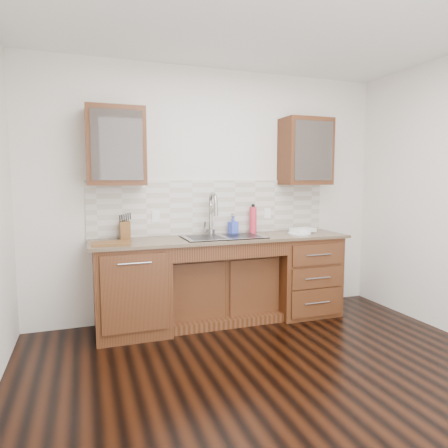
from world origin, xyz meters
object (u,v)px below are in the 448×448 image
object	(u,v)px
soap_bottle	(233,225)
cutting_board	(111,243)
plate	(299,233)
knife_block	(125,230)
water_bottle	(253,220)

from	to	relation	value
soap_bottle	cutting_board	xyz separation A→B (m)	(-1.32, -0.29, -0.09)
plate	knife_block	distance (m)	1.88
soap_bottle	plate	bearing A→B (deg)	-33.62
soap_bottle	plate	distance (m)	0.74
soap_bottle	knife_block	world-z (taller)	soap_bottle
water_bottle	knife_block	bearing A→B (deg)	-179.07
soap_bottle	water_bottle	world-z (taller)	water_bottle
plate	cutting_board	bearing A→B (deg)	-178.76
soap_bottle	water_bottle	xyz separation A→B (m)	(0.24, 0.01, 0.05)
water_bottle	knife_block	xyz separation A→B (m)	(-1.41, -0.02, -0.06)
plate	knife_block	size ratio (longest dim) A/B	1.40
water_bottle	plate	world-z (taller)	water_bottle
plate	cutting_board	size ratio (longest dim) A/B	0.72
knife_block	water_bottle	bearing A→B (deg)	2.33
water_bottle	cutting_board	world-z (taller)	water_bottle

